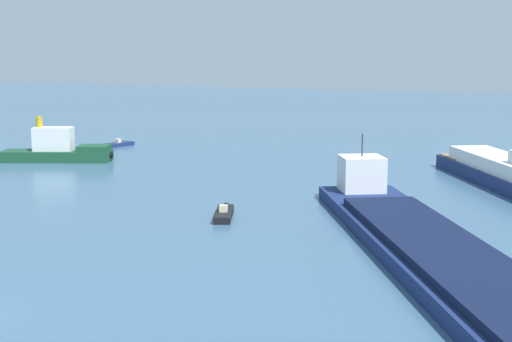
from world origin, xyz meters
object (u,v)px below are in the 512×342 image
fishing_skiff (224,214)px  cargo_barge (428,245)px  tugboat (59,150)px  white_riverboat (508,174)px  small_motorboat (115,145)px

fishing_skiff → cargo_barge: 16.31m
fishing_skiff → tugboat: tugboat is taller
white_riverboat → fishing_skiff: bearing=-128.8°
fishing_skiff → small_motorboat: bearing=137.0°
tugboat → white_riverboat: (46.94, 5.33, -0.07)m
white_riverboat → cargo_barge: bearing=-93.7°
fishing_skiff → tugboat: (-29.49, 16.35, 0.99)m
white_riverboat → small_motorboat: bearing=171.2°
small_motorboat → fishing_skiff: 42.88m
tugboat → cargo_barge: (45.26, -20.47, -0.46)m
small_motorboat → cargo_barge: (47.13, -33.37, 0.54)m
fishing_skiff → tugboat: 33.73m
fishing_skiff → tugboat: size_ratio=0.39×
fishing_skiff → cargo_barge: cargo_barge is taller
small_motorboat → fishing_skiff: fishing_skiff is taller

